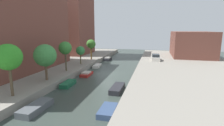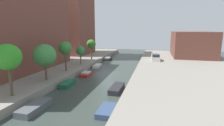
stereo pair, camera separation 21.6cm
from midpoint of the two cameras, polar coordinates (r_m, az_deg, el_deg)
ground_plane at (r=32.77m, az=-1.03°, el=-3.55°), size 84.00×84.00×0.00m
quay_left at (r=39.27m, az=-22.66°, el=-1.21°), size 20.00×64.00×1.00m
quay_right at (r=32.25m, az=25.70°, el=-3.98°), size 20.00×64.00×1.00m
apartment_block_near at (r=35.02m, az=-32.69°, el=9.51°), size 12.00×24.76×14.73m
apartment_tower_far at (r=54.32m, az=-13.05°, el=16.48°), size 10.00×11.89×25.35m
low_block_right at (r=52.34m, az=24.93°, el=5.71°), size 10.00×14.40×6.66m
street_tree_0 at (r=21.48m, az=-30.92°, el=1.63°), size 2.84×2.84×5.77m
street_tree_1 at (r=26.37m, az=-21.08°, el=2.33°), size 3.18×3.18×5.20m
street_tree_2 at (r=31.16m, az=-15.04°, el=4.74°), size 2.26×2.26×5.21m
street_tree_3 at (r=36.85m, az=-10.21°, el=4.01°), size 1.87×1.87×3.83m
street_tree_4 at (r=42.55m, az=-6.74°, el=6.15°), size 2.23×2.23×4.87m
parked_car at (r=42.41m, az=14.38°, el=1.70°), size 2.06×4.32×1.50m
moored_boat_left_0 at (r=19.94m, az=-23.79°, el=-13.29°), size 1.63×4.03×0.68m
moored_boat_left_1 at (r=26.66m, az=-14.18°, el=-6.65°), size 1.51×3.31×0.60m
moored_boat_left_2 at (r=31.80m, az=-8.25°, el=-3.56°), size 1.62×3.38×0.70m
moored_boat_left_3 at (r=38.51m, az=-4.75°, el=-0.95°), size 1.50×3.44×0.56m
moored_boat_left_4 at (r=46.46m, az=-1.19°, el=1.32°), size 1.56×3.19×0.97m
moored_boat_right_1 at (r=17.83m, az=-1.44°, el=-15.46°), size 1.55×3.04×0.57m
moored_boat_right_2 at (r=23.76m, az=1.83°, el=-8.41°), size 1.50×4.00×0.68m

